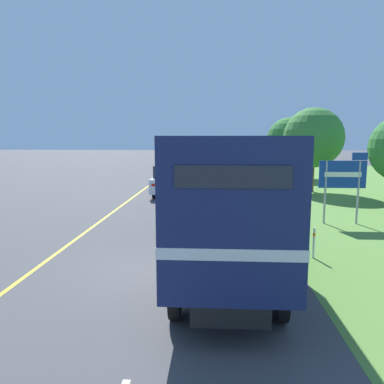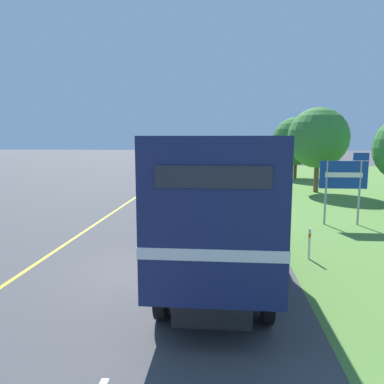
# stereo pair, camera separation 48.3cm
# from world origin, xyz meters

# --- Properties ---
(ground_plane) EXTENTS (200.00, 200.00, 0.00)m
(ground_plane) POSITION_xyz_m (0.00, 0.00, 0.00)
(ground_plane) COLOR #444447
(edge_line_yellow) EXTENTS (0.12, 54.81, 0.01)m
(edge_line_yellow) POSITION_xyz_m (-3.70, 12.53, 0.00)
(edge_line_yellow) COLOR yellow
(edge_line_yellow) RESTS_ON ground
(centre_dash_near) EXTENTS (0.12, 2.60, 0.01)m
(centre_dash_near) POSITION_xyz_m (0.00, 0.57, 0.00)
(centre_dash_near) COLOR white
(centre_dash_near) RESTS_ON ground
(centre_dash_mid_a) EXTENTS (0.12, 2.60, 0.01)m
(centre_dash_mid_a) POSITION_xyz_m (0.00, 7.17, 0.00)
(centre_dash_mid_a) COLOR white
(centre_dash_mid_a) RESTS_ON ground
(centre_dash_mid_b) EXTENTS (0.12, 2.60, 0.01)m
(centre_dash_mid_b) POSITION_xyz_m (0.00, 13.77, 0.00)
(centre_dash_mid_b) COLOR white
(centre_dash_mid_b) RESTS_ON ground
(centre_dash_far) EXTENTS (0.12, 2.60, 0.01)m
(centre_dash_far) POSITION_xyz_m (0.00, 20.37, 0.00)
(centre_dash_far) COLOR white
(centre_dash_far) RESTS_ON ground
(centre_dash_farthest) EXTENTS (0.12, 2.60, 0.01)m
(centre_dash_farthest) POSITION_xyz_m (0.00, 26.97, 0.00)
(centre_dash_farthest) COLOR white
(centre_dash_farthest) RESTS_ON ground
(horse_trailer_truck) EXTENTS (2.48, 8.11, 3.69)m
(horse_trailer_truck) POSITION_xyz_m (1.60, -0.31, 2.04)
(horse_trailer_truck) COLOR black
(horse_trailer_truck) RESTS_ON ground
(lead_car_white) EXTENTS (1.80, 4.61, 1.94)m
(lead_car_white) POSITION_xyz_m (-1.63, 13.88, 0.98)
(lead_car_white) COLOR black
(lead_car_white) RESTS_ON ground
(lead_car_white_ahead) EXTENTS (1.80, 4.43, 1.83)m
(lead_car_white_ahead) POSITION_xyz_m (1.79, 26.70, 0.93)
(lead_car_white_ahead) COLOR black
(lead_car_white_ahead) RESTS_ON ground
(highway_sign) EXTENTS (1.96, 0.09, 3.04)m
(highway_sign) POSITION_xyz_m (6.76, 6.16, 2.00)
(highway_sign) COLOR #9E9EA3
(highway_sign) RESTS_ON ground
(roadside_tree_mid) EXTENTS (4.00, 4.00, 5.65)m
(roadside_tree_mid) POSITION_xyz_m (7.93, 15.85, 3.64)
(roadside_tree_mid) COLOR brown
(roadside_tree_mid) RESTS_ON ground
(roadside_tree_far) EXTENTS (4.33, 4.33, 5.50)m
(roadside_tree_far) POSITION_xyz_m (8.16, 24.82, 3.33)
(roadside_tree_far) COLOR brown
(roadside_tree_far) RESTS_ON ground
(delineator_post) EXTENTS (0.08, 0.08, 0.95)m
(delineator_post) POSITION_xyz_m (4.36, 1.38, 0.51)
(delineator_post) COLOR white
(delineator_post) RESTS_ON ground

